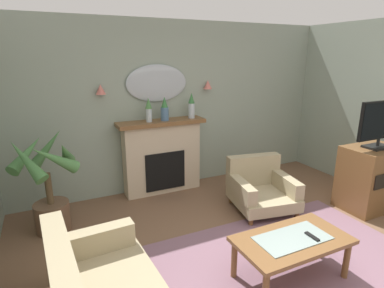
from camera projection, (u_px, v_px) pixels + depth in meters
wall_back at (178, 106)px, 5.07m from camera, size 6.27×0.10×2.64m
patterned_rug at (293, 283)px, 3.01m from camera, size 3.20×2.40×0.01m
fireplace at (162, 157)px, 4.93m from camera, size 1.36×0.36×1.16m
mantel_vase_centre at (149, 109)px, 4.61m from camera, size 0.10×0.10×0.36m
mantel_vase_right at (165, 110)px, 4.72m from camera, size 0.12×0.12×0.36m
mantel_vase_left at (191, 106)px, 4.90m from camera, size 0.10×0.10×0.39m
wall_mirror at (157, 83)px, 4.74m from camera, size 0.96×0.06×0.56m
wall_sconce_left at (101, 89)px, 4.36m from camera, size 0.14×0.14×0.14m
wall_sconce_right at (208, 85)px, 5.06m from camera, size 0.14×0.14×0.14m
coffee_table at (292, 243)px, 2.99m from camera, size 1.10×0.60×0.45m
tv_remote at (312, 237)px, 2.98m from camera, size 0.04×0.16×0.02m
armchair_near_fireplace at (260, 187)px, 4.45m from camera, size 0.93×0.95×0.71m
tv_cabinet at (371, 178)px, 4.41m from camera, size 0.80×0.57×0.90m
tv_flatscreen at (381, 123)px, 4.17m from camera, size 0.84×0.24×0.65m
potted_plant_tall_palm at (48, 185)px, 3.77m from camera, size 0.82×0.84×1.27m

